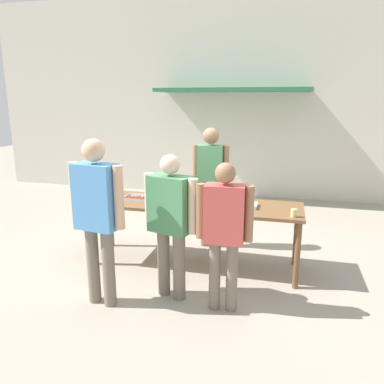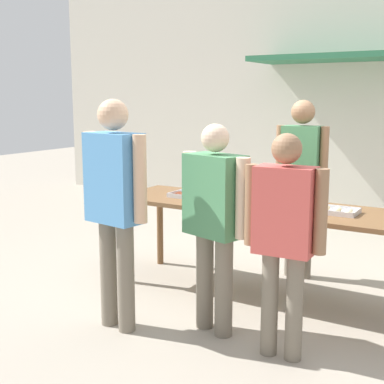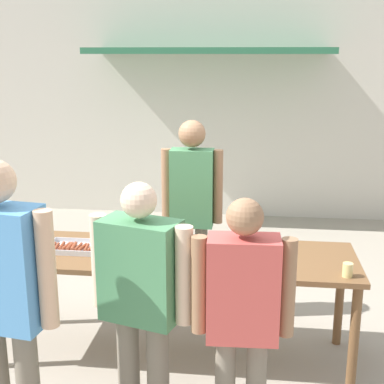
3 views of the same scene
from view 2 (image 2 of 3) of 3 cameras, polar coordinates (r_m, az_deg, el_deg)
The scene contains 11 objects.
ground_plane at distance 5.16m, azimuth 7.31°, elevation -10.95°, with size 24.00×24.00×0.00m, color #A39989.
building_facade_back at distance 8.62m, azimuth 18.62°, elevation 12.36°, with size 12.00×1.11×4.50m.
serving_table at distance 4.93m, azimuth 7.51°, elevation -2.32°, with size 2.87×0.82×0.88m.
food_tray_sausages at distance 5.24m, azimuth -0.01°, elevation -0.38°, with size 0.41×0.29×0.04m.
food_tray_buns at distance 4.69m, azimuth 14.72°, elevation -1.91°, with size 0.44×0.26×0.06m.
condiment_jar_mustard at distance 5.31m, azimuth -6.80°, elevation -0.08°, with size 0.06×0.06×0.07m.
condiment_jar_ketchup at distance 5.25m, azimuth -6.04°, elevation -0.18°, with size 0.06×0.06×0.07m.
person_server_behind_table at distance 5.50m, azimuth 11.55°, elevation 2.20°, with size 0.54×0.24×1.82m.
person_customer_holding_hotdog at distance 4.20m, azimuth -8.21°, elevation -0.33°, with size 0.65×0.31×1.83m.
person_customer_with_cup at distance 3.76m, azimuth 9.82°, elevation -3.77°, with size 0.59×0.24×1.61m.
person_customer_waiting_in_line at distance 4.12m, azimuth 2.43°, elevation -2.20°, with size 0.66×0.38×1.65m.
Camera 2 is at (1.90, -4.42, 1.85)m, focal length 50.00 mm.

